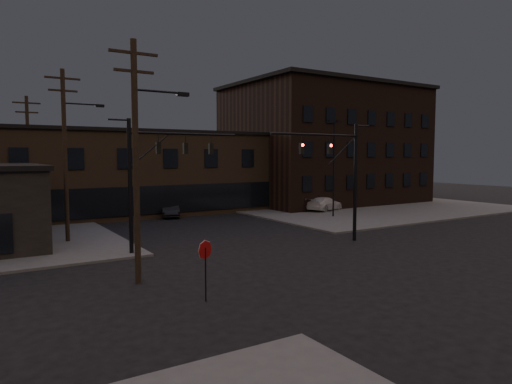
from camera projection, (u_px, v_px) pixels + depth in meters
ground at (325, 266)px, 24.31m from camera, size 140.00×140.00×0.00m
sidewalk_ne at (345, 204)px, 54.53m from camera, size 30.00×30.00×0.15m
building_row at (149, 173)px, 47.65m from camera, size 40.00×12.00×8.00m
building_right at (324, 146)px, 57.36m from camera, size 22.00×16.00×14.00m
traffic_signal_near at (343, 170)px, 30.55m from camera, size 7.12×0.24×8.00m
traffic_signal_far at (151, 170)px, 27.12m from camera, size 7.12×0.24×8.00m
stop_sign at (205, 256)px, 18.26m from camera, size 0.72×0.33×2.48m
utility_pole_near at (137, 156)px, 20.54m from camera, size 3.70×0.28×11.00m
utility_pole_mid at (66, 152)px, 30.13m from camera, size 3.70×0.28×11.50m
utility_pole_far at (29, 156)px, 39.74m from camera, size 2.20×0.28×11.00m
lot_light_a at (334, 159)px, 42.58m from camera, size 1.50×0.28×9.14m
lot_light_b at (345, 159)px, 49.97m from camera, size 1.50×0.28×9.14m
parked_car_lot_a at (323, 199)px, 51.59m from camera, size 4.92×3.43×1.56m
parked_car_lot_b at (325, 204)px, 47.54m from camera, size 5.22×3.46×1.41m
car_crossing at (170, 209)px, 43.63m from camera, size 2.85×4.73×1.47m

